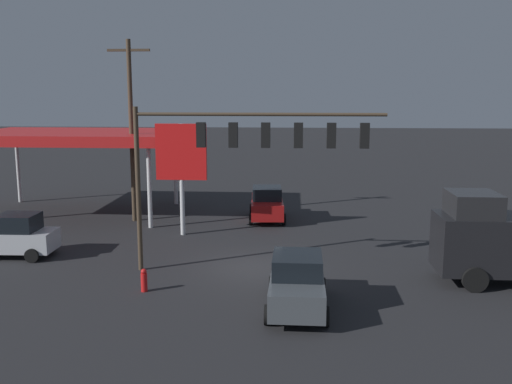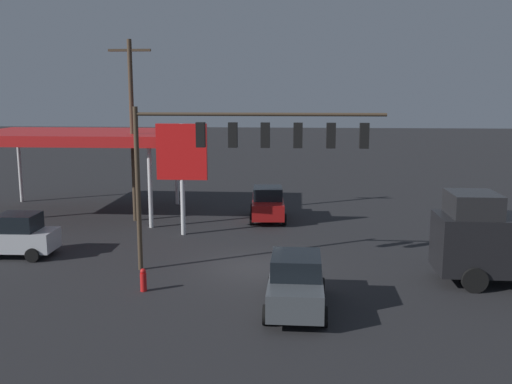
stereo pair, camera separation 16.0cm
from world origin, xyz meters
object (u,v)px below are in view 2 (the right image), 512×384
object	(u,v)px
price_sign	(182,156)
fire_hydrant	(143,280)
traffic_signal_assembly	(246,144)
sedan_far	(296,282)
utility_pole	(132,127)
hatchback_crossing	(15,236)
sedan_waiting	(268,204)

from	to	relation	value
price_sign	fire_hydrant	bearing A→B (deg)	91.69
traffic_signal_assembly	fire_hydrant	distance (m)	6.63
sedan_far	fire_hydrant	distance (m)	5.88
sedan_far	utility_pole	bearing A→B (deg)	-143.99
price_sign	fire_hydrant	distance (m)	9.46
hatchback_crossing	fire_hydrant	world-z (taller)	hatchback_crossing
sedan_waiting	fire_hydrant	world-z (taller)	sedan_waiting
price_sign	hatchback_crossing	world-z (taller)	price_sign
utility_pole	sedan_waiting	distance (m)	8.92
traffic_signal_assembly	hatchback_crossing	distance (m)	11.66
fire_hydrant	price_sign	bearing A→B (deg)	-88.31
hatchback_crossing	fire_hydrant	distance (m)	8.20
price_sign	sedan_far	distance (m)	12.12
sedan_far	hatchback_crossing	xyz separation A→B (m)	(12.76, -5.49, -0.00)
hatchback_crossing	fire_hydrant	xyz separation A→B (m)	(-7.06, 4.13, -0.51)
sedan_waiting	fire_hydrant	bearing A→B (deg)	-21.31
utility_pole	hatchback_crossing	distance (m)	9.48
sedan_waiting	hatchback_crossing	world-z (taller)	hatchback_crossing
utility_pole	price_sign	world-z (taller)	utility_pole
hatchback_crossing	traffic_signal_assembly	bearing A→B (deg)	170.40
utility_pole	fire_hydrant	size ratio (longest dim) A/B	11.67
fire_hydrant	traffic_signal_assembly	bearing A→B (deg)	-144.18
traffic_signal_assembly	sedan_waiting	distance (m)	10.90
price_sign	sedan_far	size ratio (longest dim) A/B	1.31
utility_pole	sedan_waiting	xyz separation A→B (m)	(-7.67, -0.83, -4.47)
fire_hydrant	sedan_waiting	bearing A→B (deg)	-107.41
sedan_waiting	price_sign	bearing A→B (deg)	-51.02
sedan_far	sedan_waiting	xyz separation A→B (m)	(1.74, -13.98, 0.00)
utility_pole	sedan_far	bearing A→B (deg)	125.60
utility_pole	sedan_far	world-z (taller)	utility_pole
sedan_waiting	fire_hydrant	size ratio (longest dim) A/B	5.13
traffic_signal_assembly	sedan_waiting	world-z (taller)	traffic_signal_assembly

